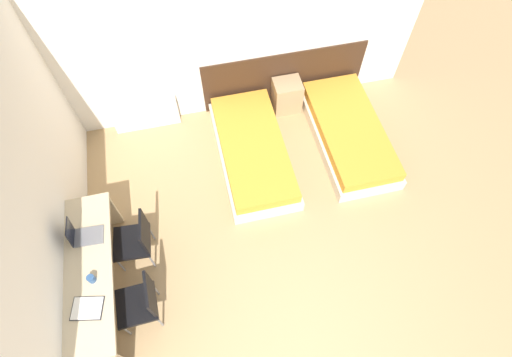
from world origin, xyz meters
name	(u,v)px	position (x,y,z in m)	size (l,w,h in m)	color
wall_back	(226,36)	(0.00, 3.89, 1.35)	(5.56, 0.05, 2.70)	white
wall_left	(37,198)	(-2.31, 1.93, 1.35)	(0.05, 4.86, 2.70)	white
headboard_panel	(284,77)	(0.84, 3.85, 0.46)	(2.51, 0.03, 0.91)	#382316
bed_near_window	(253,151)	(0.11, 2.81, 0.17)	(0.95, 2.02, 0.35)	beige
bed_near_door	(349,133)	(1.57, 2.81, 0.17)	(0.95, 2.02, 0.35)	beige
nightstand	(287,96)	(0.84, 3.64, 0.27)	(0.42, 0.35, 0.54)	tan
radiator	(146,114)	(-1.32, 3.77, 0.26)	(0.98, 0.12, 0.51)	silver
desk	(93,275)	(-2.03, 1.30, 0.58)	(0.51, 1.83, 0.76)	#C6B28E
chair_near_laptop	(136,239)	(-1.56, 1.67, 0.47)	(0.47, 0.47, 0.86)	black
chair_near_notebook	(141,302)	(-1.56, 0.92, 0.47)	(0.45, 0.45, 0.86)	black
laptop	(82,235)	(-2.06, 1.69, 0.83)	(0.34, 0.24, 0.34)	slate
open_notebook	(87,308)	(-2.04, 0.89, 0.77)	(0.36, 0.30, 0.02)	black
mug	(91,279)	(-1.98, 1.18, 0.80)	(0.08, 0.08, 0.09)	#2D5184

